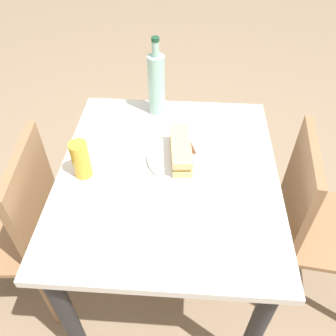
% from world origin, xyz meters
% --- Properties ---
extents(ground_plane, '(8.00, 8.00, 0.00)m').
position_xyz_m(ground_plane, '(0.00, 0.00, 0.00)').
color(ground_plane, '#8C755B').
extents(dining_table, '(0.90, 0.79, 0.73)m').
position_xyz_m(dining_table, '(0.00, 0.00, 0.59)').
color(dining_table, silver).
rests_on(dining_table, ground).
extents(chair_far, '(0.44, 0.44, 0.85)m').
position_xyz_m(chair_far, '(-0.01, 0.59, 0.48)').
color(chair_far, '#936B47').
rests_on(chair_far, ground).
extents(chair_near, '(0.43, 0.43, 0.85)m').
position_xyz_m(chair_near, '(0.10, -0.59, 0.48)').
color(chair_near, '#936B47').
rests_on(chair_near, ground).
extents(plate_near, '(0.25, 0.25, 0.01)m').
position_xyz_m(plate_near, '(-0.07, 0.04, 0.73)').
color(plate_near, white).
rests_on(plate_near, dining_table).
extents(baguette_sandwich_near, '(0.23, 0.09, 0.07)m').
position_xyz_m(baguette_sandwich_near, '(-0.07, 0.04, 0.77)').
color(baguette_sandwich_near, '#DBB77A').
rests_on(baguette_sandwich_near, plate_near).
extents(knife_near, '(0.17, 0.07, 0.01)m').
position_xyz_m(knife_near, '(-0.08, 0.09, 0.74)').
color(knife_near, silver).
rests_on(knife_near, plate_near).
extents(water_bottle, '(0.07, 0.07, 0.33)m').
position_xyz_m(water_bottle, '(-0.37, -0.07, 0.86)').
color(water_bottle, '#99C6B7').
rests_on(water_bottle, dining_table).
extents(beer_glass, '(0.06, 0.06, 0.14)m').
position_xyz_m(beer_glass, '(0.03, -0.30, 0.80)').
color(beer_glass, gold).
rests_on(beer_glass, dining_table).
extents(paper_napkin, '(0.14, 0.14, 0.00)m').
position_xyz_m(paper_napkin, '(0.25, -0.13, 0.73)').
color(paper_napkin, white).
rests_on(paper_napkin, dining_table).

